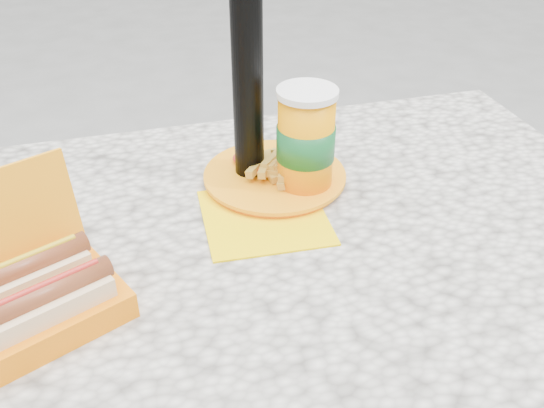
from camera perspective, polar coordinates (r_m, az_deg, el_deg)
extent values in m
cube|color=beige|center=(0.95, 0.25, -3.76)|extent=(1.20, 0.80, 0.05)
cylinder|color=black|center=(1.43, -23.48, -11.60)|extent=(0.07, 0.07, 0.70)
cylinder|color=black|center=(1.57, 15.08, -5.09)|extent=(0.07, 0.07, 0.70)
cube|color=orange|center=(0.82, -21.55, -9.59)|extent=(0.26, 0.22, 0.04)
cube|color=beige|center=(0.78, -21.02, -9.73)|extent=(0.18, 0.12, 0.05)
cylinder|color=brown|center=(0.77, -21.42, -8.25)|extent=(0.18, 0.10, 0.03)
cylinder|color=#A92018|center=(0.76, -21.62, -7.51)|extent=(0.15, 0.07, 0.01)
cube|color=beige|center=(0.83, -22.67, -7.22)|extent=(0.18, 0.12, 0.05)
cylinder|color=brown|center=(0.82, -23.08, -5.77)|extent=(0.18, 0.10, 0.03)
cylinder|color=#BC9711|center=(0.81, -23.28, -5.06)|extent=(0.15, 0.07, 0.01)
cube|color=#FFD000|center=(0.96, -0.70, -1.23)|extent=(0.20, 0.20, 0.00)
cylinder|color=orange|center=(1.05, 0.26, 2.59)|extent=(0.23, 0.23, 0.01)
cylinder|color=orange|center=(1.05, 0.26, 2.79)|extent=(0.25, 0.25, 0.01)
cube|color=gold|center=(1.04, 0.67, 3.59)|extent=(0.03, 0.06, 0.01)
cube|color=gold|center=(1.03, 0.12, 3.43)|extent=(0.03, 0.06, 0.01)
cube|color=gold|center=(1.03, -0.26, 3.01)|extent=(0.02, 0.06, 0.01)
cube|color=gold|center=(1.03, 0.39, 4.08)|extent=(0.03, 0.06, 0.01)
cube|color=gold|center=(1.07, 1.54, 4.44)|extent=(0.03, 0.06, 0.02)
cube|color=gold|center=(1.03, 0.45, 4.04)|extent=(0.05, 0.06, 0.02)
cube|color=gold|center=(1.05, 0.69, 4.37)|extent=(0.04, 0.06, 0.01)
cube|color=gold|center=(1.03, 0.00, 3.39)|extent=(0.05, 0.06, 0.01)
cube|color=gold|center=(1.01, 1.13, 2.45)|extent=(0.04, 0.06, 0.02)
cube|color=gold|center=(1.07, -0.30, 4.18)|extent=(0.06, 0.04, 0.01)
cube|color=gold|center=(1.01, 1.12, 3.07)|extent=(0.04, 0.06, 0.01)
cube|color=gold|center=(1.04, 3.02, 4.01)|extent=(0.05, 0.06, 0.01)
cube|color=gold|center=(1.02, 0.84, 3.22)|extent=(0.05, 0.05, 0.01)
cube|color=gold|center=(1.04, -0.25, 4.08)|extent=(0.03, 0.06, 0.02)
cube|color=gold|center=(1.04, 0.25, 3.33)|extent=(0.04, 0.06, 0.02)
cube|color=gold|center=(1.03, -1.50, 3.47)|extent=(0.05, 0.05, 0.01)
cube|color=gold|center=(1.01, 0.61, 2.87)|extent=(0.06, 0.04, 0.01)
cube|color=gold|center=(1.02, -0.68, 3.48)|extent=(0.04, 0.06, 0.01)
cube|color=gold|center=(1.03, 0.03, 4.19)|extent=(0.05, 0.05, 0.01)
cube|color=gold|center=(1.05, 1.50, 4.65)|extent=(0.06, 0.05, 0.01)
ellipsoid|color=#A92018|center=(1.08, -2.37, 4.36)|extent=(0.05, 0.05, 0.02)
cube|color=#AD0D00|center=(1.05, 0.75, 4.03)|extent=(0.10, 0.05, 0.00)
cylinder|color=#FF9400|center=(0.99, 3.18, 5.56)|extent=(0.09, 0.09, 0.17)
cylinder|color=#125726|center=(0.99, 3.19, 5.83)|extent=(0.10, 0.10, 0.06)
cylinder|color=white|center=(0.95, 3.35, 10.43)|extent=(0.10, 0.10, 0.01)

